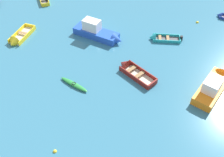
# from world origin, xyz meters

# --- Properties ---
(rowboat_yellow_back_row_center) EXTENTS (2.03, 4.49, 1.40)m
(rowboat_yellow_back_row_center) POSITION_xyz_m (-12.46, 25.82, 0.24)
(rowboat_yellow_back_row_center) COLOR beige
(rowboat_yellow_back_row_center) RESTS_ON ground_plane
(rowboat_maroon_near_left) EXTENTS (4.55, 3.81, 1.38)m
(rowboat_maroon_near_left) POSITION_xyz_m (1.63, 23.32, 0.25)
(rowboat_maroon_near_left) COLOR beige
(rowboat_maroon_near_left) RESTS_ON ground_plane
(motor_launch_blue_midfield_left) EXTENTS (6.51, 3.41, 2.40)m
(motor_launch_blue_midfield_left) POSITION_xyz_m (-3.05, 28.58, 0.68)
(motor_launch_blue_midfield_left) COLOR blue
(motor_launch_blue_midfield_left) RESTS_ON ground_plane
(rowboat_deep_blue_far_right) EXTENTS (3.71, 2.13, 1.00)m
(rowboat_deep_blue_far_right) POSITION_xyz_m (12.41, 36.24, 0.16)
(rowboat_deep_blue_far_right) COLOR gray
(rowboat_deep_blue_far_right) RESTS_ON ground_plane
(kayak_green_foreground_center) EXTENTS (3.34, 1.88, 0.32)m
(kayak_green_foreground_center) POSITION_xyz_m (-3.56, 20.06, 0.16)
(kayak_green_foreground_center) COLOR #288C3D
(kayak_green_foreground_center) RESTS_ON ground_plane
(motor_launch_orange_back_row_right) EXTENTS (4.26, 6.30, 2.33)m
(motor_launch_orange_back_row_right) POSITION_xyz_m (10.09, 22.39, 0.64)
(motor_launch_orange_back_row_right) COLOR orange
(motor_launch_orange_back_row_right) RESTS_ON ground_plane
(rowboat_turquoise_center) EXTENTS (4.02, 1.72, 1.22)m
(rowboat_turquoise_center) POSITION_xyz_m (4.15, 29.60, 0.19)
(rowboat_turquoise_center) COLOR #4C4C51
(rowboat_turquoise_center) RESTS_ON ground_plane
(mooring_buoy_between_boats_left) EXTENTS (0.32, 0.32, 0.32)m
(mooring_buoy_between_boats_left) POSITION_xyz_m (-2.85, 12.63, 0.00)
(mooring_buoy_between_boats_left) COLOR yellow
(mooring_buoy_between_boats_left) RESTS_ON ground_plane
(mooring_buoy_midfield) EXTENTS (0.38, 0.38, 0.38)m
(mooring_buoy_midfield) POSITION_xyz_m (8.86, 34.35, 0.00)
(mooring_buoy_midfield) COLOR yellow
(mooring_buoy_midfield) RESTS_ON ground_plane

